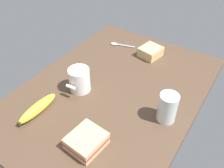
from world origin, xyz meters
TOP-DOWN VIEW (x-y plane):
  - tabletop at (0.00, 0.00)cm, footprint 90.00×64.00cm
  - coffee_mug_black at (6.49, -10.56)cm, footprint 10.21×8.05cm
  - sandwich_main at (-29.68, 1.71)cm, footprint 10.81×10.09cm
  - sandwich_side at (25.95, 7.74)cm, footprint 11.68×10.70cm
  - glass_of_milk at (2.36, 23.54)cm, footprint 6.41×6.41cm
  - banana at (24.11, -15.26)cm, footprint 17.13×3.79cm
  - spoon at (-29.66, -15.52)cm, footprint 4.78×12.19cm

SIDE VIEW (x-z plane):
  - tabletop at x=0.00cm, z-range 0.00..2.00cm
  - spoon at x=-29.66cm, z-range 1.98..2.78cm
  - banana at x=24.11cm, z-range 2.00..5.78cm
  - sandwich_side at x=25.95cm, z-range 2.00..6.40cm
  - sandwich_main at x=-29.68cm, z-range 2.00..6.40cm
  - glass_of_milk at x=2.36cm, z-range 1.34..12.09cm
  - coffee_mug_black at x=6.49cm, z-range 2.14..11.65cm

